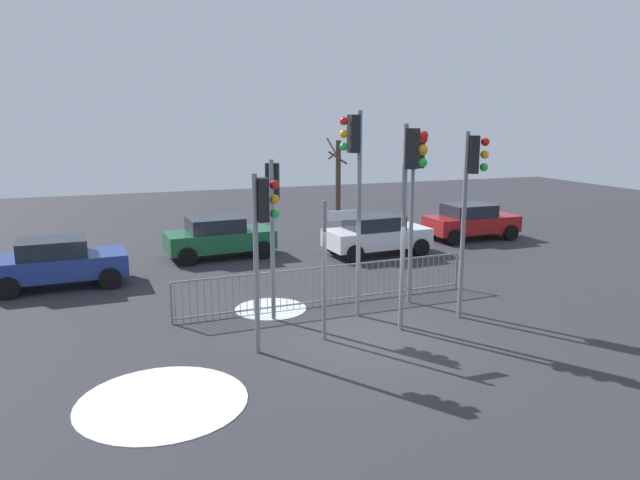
{
  "coord_description": "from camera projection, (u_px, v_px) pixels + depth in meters",
  "views": [
    {
      "loc": [
        -5.58,
        -11.72,
        4.94
      ],
      "look_at": [
        0.05,
        3.4,
        1.64
      ],
      "focal_mm": 33.43,
      "sensor_mm": 36.0,
      "label": 1
    }
  ],
  "objects": [
    {
      "name": "traffic_light_rear_left",
      "position": [
        471.0,
        183.0,
        14.38
      ],
      "size": [
        0.53,
        0.41,
        4.64
      ],
      "rotation": [
        0.0,
        0.0,
        4.24
      ],
      "color": "slate",
      "rests_on": "ground"
    },
    {
      "name": "car_blue_near",
      "position": [
        58.0,
        262.0,
        17.65
      ],
      "size": [
        3.86,
        2.04,
        1.47
      ],
      "rotation": [
        0.0,
        0.0,
        0.04
      ],
      "color": "navy",
      "rests_on": "ground"
    },
    {
      "name": "traffic_light_mid_left",
      "position": [
        273.0,
        203.0,
        14.45
      ],
      "size": [
        0.39,
        0.53,
        3.99
      ],
      "rotation": [
        0.0,
        0.0,
        5.87
      ],
      "color": "slate",
      "rests_on": "ground"
    },
    {
      "name": "bare_tree_left",
      "position": [
        338.0,
        177.0,
        29.43
      ],
      "size": [
        1.39,
        1.41,
        4.01
      ],
      "color": "#473828",
      "rests_on": "ground"
    },
    {
      "name": "traffic_light_mid_right",
      "position": [
        262.0,
        223.0,
        12.29
      ],
      "size": [
        0.57,
        0.33,
        3.85
      ],
      "rotation": [
        0.0,
        0.0,
        4.65
      ],
      "color": "slate",
      "rests_on": "ground"
    },
    {
      "name": "snow_patch_island",
      "position": [
        162.0,
        401.0,
        10.57
      ],
      "size": [
        3.03,
        3.03,
        0.01
      ],
      "primitive_type": "cylinder",
      "color": "white",
      "rests_on": "ground"
    },
    {
      "name": "ground_plane",
      "position": [
        370.0,
        338.0,
        13.66
      ],
      "size": [
        60.0,
        60.0,
        0.0
      ],
      "primitive_type": "plane",
      "color": "#2D2D33"
    },
    {
      "name": "traffic_light_foreground_right",
      "position": [
        416.0,
        178.0,
        15.48
      ],
      "size": [
        0.35,
        0.57,
        4.67
      ],
      "rotation": [
        0.0,
        0.0,
        3.28
      ],
      "color": "slate",
      "rests_on": "ground"
    },
    {
      "name": "car_green_far",
      "position": [
        219.0,
        237.0,
        21.42
      ],
      "size": [
        3.9,
        2.12,
        1.47
      ],
      "rotation": [
        0.0,
        0.0,
        0.06
      ],
      "color": "#195933",
      "rests_on": "ground"
    },
    {
      "name": "pedestrian_guard_railing",
      "position": [
        328.0,
        285.0,
        16.0
      ],
      "size": [
        8.34,
        0.38,
        1.07
      ],
      "rotation": [
        0.0,
        0.0,
        0.04
      ],
      "color": "slate",
      "rests_on": "ground"
    },
    {
      "name": "traffic_light_foreground_left",
      "position": [
        354.0,
        169.0,
        14.4
      ],
      "size": [
        0.57,
        0.32,
        5.13
      ],
      "rotation": [
        0.0,
        0.0,
        1.55
      ],
      "color": "slate",
      "rests_on": "ground"
    },
    {
      "name": "snow_patch_kerb",
      "position": [
        271.0,
        309.0,
        15.71
      ],
      "size": [
        1.88,
        1.88,
        0.01
      ],
      "primitive_type": "cylinder",
      "color": "silver",
      "rests_on": "ground"
    },
    {
      "name": "car_white_trailing",
      "position": [
        376.0,
        234.0,
        21.85
      ],
      "size": [
        3.89,
        2.12,
        1.47
      ],
      "rotation": [
        0.0,
        0.0,
        0.06
      ],
      "color": "silver",
      "rests_on": "ground"
    },
    {
      "name": "car_red_mid",
      "position": [
        471.0,
        221.0,
        24.71
      ],
      "size": [
        3.83,
        1.97,
        1.47
      ],
      "rotation": [
        0.0,
        0.0,
        0.02
      ],
      "color": "maroon",
      "rests_on": "ground"
    },
    {
      "name": "direction_sign_post",
      "position": [
        327.0,
        263.0,
        13.22
      ],
      "size": [
        0.79,
        0.09,
        3.19
      ],
      "rotation": [
        0.0,
        0.0,
        -0.0
      ],
      "color": "slate",
      "rests_on": "ground"
    },
    {
      "name": "traffic_light_rear_right",
      "position": [
        411.0,
        182.0,
        13.43
      ],
      "size": [
        0.46,
        0.48,
        4.83
      ],
      "rotation": [
        0.0,
        0.0,
        3.85
      ],
      "color": "slate",
      "rests_on": "ground"
    }
  ]
}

